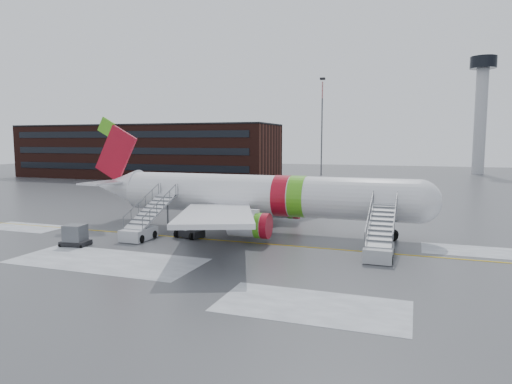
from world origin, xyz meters
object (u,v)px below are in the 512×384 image
at_px(airliner, 254,195).
at_px(airstair_aft, 143,226).
at_px(uld_container, 75,236).
at_px(pushback_tug, 188,230).
at_px(airstair_fwd, 380,243).

relative_size(airliner, airstair_aft, 4.55).
relative_size(airstair_aft, uld_container, 3.30).
bearing_deg(airstair_aft, pushback_tug, 25.22).
height_order(airliner, airstair_aft, airliner).
relative_size(airstair_fwd, pushback_tug, 2.70).
bearing_deg(uld_container, pushback_tug, 40.18).
bearing_deg(airstair_aft, airstair_fwd, 0.00).
xyz_separation_m(pushback_tug, uld_container, (-7.21, -6.09, 0.17)).
bearing_deg(pushback_tug, uld_container, -139.82).
bearing_deg(airstair_fwd, airstair_aft, 180.00).
height_order(airstair_fwd, airstair_aft, same).
bearing_deg(airstair_aft, uld_container, -129.56).
xyz_separation_m(airstair_fwd, pushback_tug, (-16.81, 1.68, -0.42)).
xyz_separation_m(airstair_fwd, airstair_aft, (-20.38, 0.00, 0.00)).
bearing_deg(airstair_aft, airliner, 38.95).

